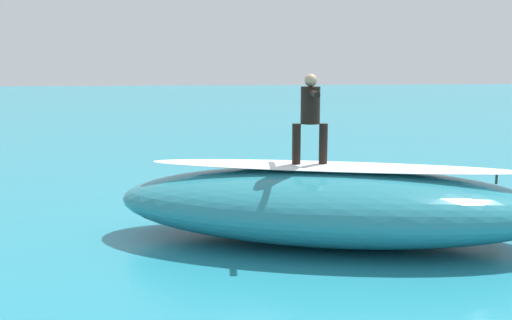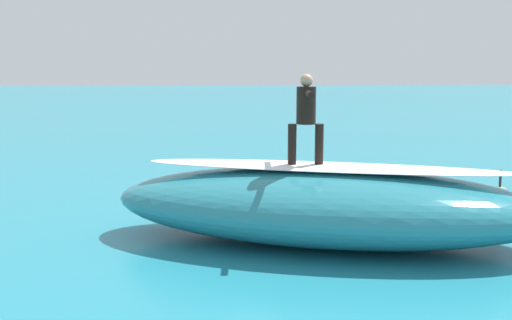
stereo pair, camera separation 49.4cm
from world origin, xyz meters
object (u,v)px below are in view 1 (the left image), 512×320
Objects in this scene: surfer_riding at (310,112)px; surfboard_paddling at (218,189)px; surfboard_riding at (309,166)px; surfer_paddling at (213,183)px; buoy_marker at (495,196)px.

surfer_riding reaches higher than surfboard_paddling.
surfer_riding reaches higher than surfboard_riding.
buoy_marker reaches higher than surfer_paddling.
surfer_paddling is at bearing 180.00° from surfboard_paddling.
surfboard_riding is 1.01m from surfer_riding.
surfer_riding is 1.80× the size of buoy_marker.
surfboard_riding is at bearing -88.81° from surfer_riding.
surfer_riding is at bearing -79.56° from surfer_paddling.
buoy_marker is at bearing -154.07° from surfboard_riding.
buoy_marker is (-4.72, -2.12, -2.17)m from surfer_riding.
surfboard_paddling is at bearing -0.00° from surfer_paddling.
buoy_marker is at bearing -30.88° from surfer_paddling.
surfer_riding is 5.40m from surfboard_paddling.
surfboard_paddling is (1.59, -4.57, -2.41)m from surfer_riding.
surfboard_riding is 0.96× the size of surfboard_paddling.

